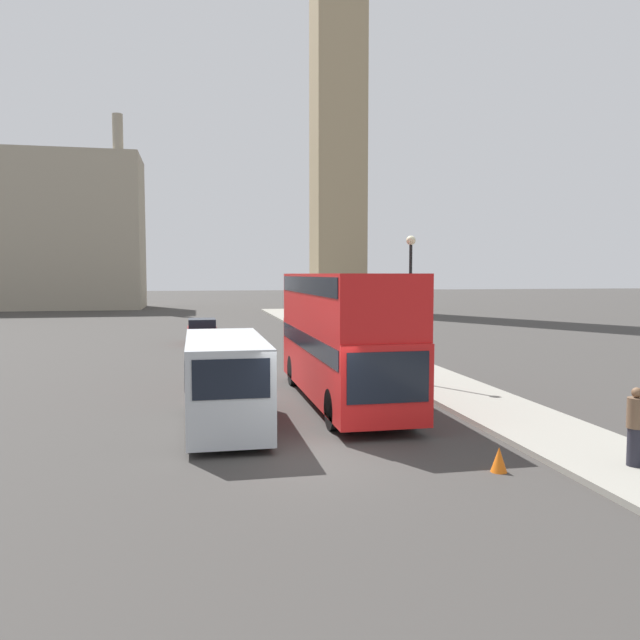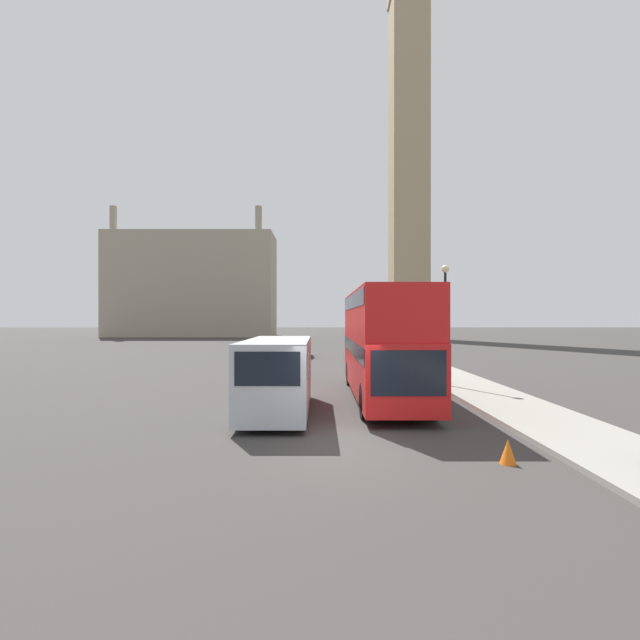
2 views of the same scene
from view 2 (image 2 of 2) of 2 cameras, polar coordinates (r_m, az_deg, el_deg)
The scene contains 9 objects.
ground_plane at distance 11.66m, azimuth 2.30°, elevation -16.04°, with size 300.00×300.00×0.00m, color #383533.
sidewalk_strip at distance 13.59m, azimuth 31.84°, elevation -13.39°, with size 3.05×120.00×0.15m.
clock_tower at distance 79.11m, azimuth 11.48°, elevation 27.41°, with size 6.14×6.31×77.04m.
building_block_distant at distance 82.98m, azimuth -16.81°, elevation 4.45°, with size 30.01×10.13×23.03m.
red_double_decker_bus at distance 17.61m, azimuth 8.09°, elevation -2.59°, with size 2.52×10.21×4.33m.
white_van at distance 14.79m, azimuth -5.90°, elevation -7.18°, with size 2.15×6.04×2.54m.
street_lamp at distance 20.85m, azimuth 16.10°, elevation 1.81°, with size 0.36×0.36×5.62m.
parked_sedan at distance 36.64m, azimuth -3.11°, elevation -3.85°, with size 1.83×4.27×1.53m.
traffic_cone at distance 10.86m, azimuth 23.51°, elevation -15.77°, with size 0.36×0.36×0.55m.
Camera 2 is at (-0.50, -11.19, 3.25)m, focal length 24.00 mm.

